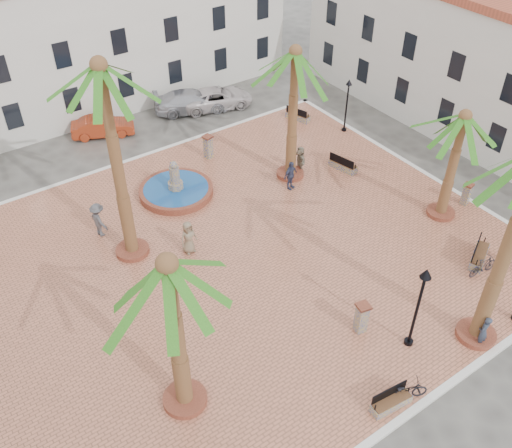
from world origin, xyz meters
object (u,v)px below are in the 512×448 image
object	(u,v)px
palm_nw	(103,88)
bench_s	(391,402)
bollard_e	(466,194)
bicycle_a	(405,390)
bicycle_b	(483,266)
pedestrian_north	(99,220)
palm_sw	(170,285)
lamppost_e	(348,97)
bench_se	(479,256)
car_silver	(192,101)
pedestrian_fountain_b	(291,175)
pedestrian_east	(300,159)
pedestrian_fountain_a	(188,237)
car_white	(217,98)
car_red	(103,126)
fountain	(176,190)
lamppost_s	(421,295)
bollard_se	(362,317)
bench_ne	(298,116)
bollard_n	(208,146)
bench_e	(343,165)
palm_e	(462,130)
cyclist_a	(483,332)
palm_ne	(295,67)

from	to	relation	value
palm_nw	bench_s	world-z (taller)	palm_nw
bollard_e	bicycle_a	bearing A→B (deg)	-150.18
bicycle_b	pedestrian_north	size ratio (longest dim) A/B	0.86
palm_sw	lamppost_e	size ratio (longest dim) A/B	2.08
bench_se	car_silver	bearing A→B (deg)	72.96
pedestrian_fountain_b	pedestrian_east	world-z (taller)	pedestrian_fountain_b
pedestrian_fountain_a	car_white	bearing A→B (deg)	47.01
palm_nw	bicycle_b	xyz separation A→B (m)	(12.89, -10.88, -8.29)
bollard_e	car_red	distance (m)	22.74
fountain	bicycle_b	xyz separation A→B (m)	(8.74, -13.97, 0.20)
lamppost_s	bollard_se	distance (m)	2.94
bench_se	bollard_se	distance (m)	7.77
bollard_e	pedestrian_north	bearing A→B (deg)	152.73
bollard_se	bicycle_b	xyz separation A→B (m)	(7.10, -0.75, -0.30)
fountain	car_silver	distance (m)	10.11
bench_ne	car_white	xyz separation A→B (m)	(-3.38, 4.92, 0.30)
pedestrian_fountain_b	pedestrian_north	world-z (taller)	pedestrian_north
bench_ne	lamppost_s	size ratio (longest dim) A/B	0.42
palm_nw	bench_s	size ratio (longest dim) A/B	5.89
bollard_n	pedestrian_north	xyz separation A→B (m)	(-8.34, -3.16, 0.18)
pedestrian_fountain_a	car_silver	world-z (taller)	pedestrian_fountain_a
bench_e	bicycle_b	world-z (taller)	bicycle_b
palm_sw	car_white	distance (m)	24.75
bicycle_a	pedestrian_north	bearing A→B (deg)	46.81
lamppost_s	bollard_e	bearing A→B (deg)	27.44
lamppost_e	pedestrian_north	distance (m)	17.46
lamppost_e	pedestrian_east	xyz separation A→B (m)	(-5.37, -2.08, -1.63)
pedestrian_fountain_a	pedestrian_east	xyz separation A→B (m)	(8.94, 2.51, -0.09)
palm_nw	bench_e	bearing A→B (deg)	-1.68
car_red	bench_ne	bearing A→B (deg)	-94.58
fountain	car_silver	world-z (taller)	fountain
bollard_n	bollard_e	distance (m)	15.11
bicycle_b	pedestrian_fountain_a	world-z (taller)	pedestrian_fountain_a
palm_e	bollard_e	size ratio (longest dim) A/B	4.70
bicycle_a	bicycle_b	distance (m)	8.46
lamppost_e	cyclist_a	xyz separation A→B (m)	(-7.31, -16.58, -1.64)
palm_ne	bench_ne	world-z (taller)	palm_ne
palm_sw	cyclist_a	world-z (taller)	palm_sw
lamppost_s	bollard_n	bearing A→B (deg)	87.84
lamppost_e	bollard_n	bearing A→B (deg)	165.79
fountain	bench_s	bearing A→B (deg)	-89.95
fountain	cyclist_a	distance (m)	17.45
lamppost_e	car_white	size ratio (longest dim) A/B	0.71
pedestrian_east	fountain	bearing A→B (deg)	-93.81
palm_ne	bench_s	world-z (taller)	palm_ne
bench_ne	lamppost_s	distance (m)	19.72
palm_sw	pedestrian_fountain_b	xyz separation A→B (m)	(11.78, 8.77, -5.37)
bicycle_a	car_silver	bearing A→B (deg)	15.71
pedestrian_fountain_b	palm_e	bearing A→B (deg)	-63.39
fountain	palm_ne	size ratio (longest dim) A/B	0.52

